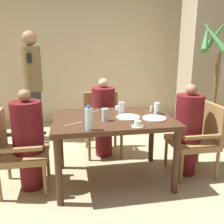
# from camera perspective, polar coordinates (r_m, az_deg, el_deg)

# --- Properties ---
(ground_plane) EXTENTS (16.00, 16.00, 0.00)m
(ground_plane) POSITION_cam_1_polar(r_m,az_deg,el_deg) (3.06, 0.16, -15.02)
(ground_plane) COLOR tan
(wall_back) EXTENTS (8.00, 0.06, 2.80)m
(wall_back) POSITION_cam_1_polar(r_m,az_deg,el_deg) (5.12, -5.06, 13.45)
(wall_back) COLOR beige
(wall_back) RESTS_ON ground_plane
(pillar_stone) EXTENTS (0.55, 0.55, 2.70)m
(pillar_stone) POSITION_cam_1_polar(r_m,az_deg,el_deg) (4.76, 19.48, 11.97)
(pillar_stone) COLOR tan
(pillar_stone) RESTS_ON ground_plane
(dining_table) EXTENTS (1.32, 0.90, 0.76)m
(dining_table) POSITION_cam_1_polar(r_m,az_deg,el_deg) (2.79, 0.17, -3.16)
(dining_table) COLOR #422819
(dining_table) RESTS_ON ground_plane
(chair_left_side) EXTENTS (0.51, 0.51, 0.87)m
(chair_left_side) POSITION_cam_1_polar(r_m,az_deg,el_deg) (2.87, -21.19, -7.74)
(chair_left_side) COLOR olive
(chair_left_side) RESTS_ON ground_plane
(diner_in_left_chair) EXTENTS (0.32, 0.32, 1.10)m
(diner_in_left_chair) POSITION_cam_1_polar(r_m,az_deg,el_deg) (2.81, -18.57, -5.93)
(diner_in_left_chair) COLOR #5B1419
(diner_in_left_chair) RESTS_ON ground_plane
(chair_far_side) EXTENTS (0.51, 0.51, 0.87)m
(chair_far_side) POSITION_cam_1_polar(r_m,az_deg,el_deg) (3.64, -2.26, -1.95)
(chair_far_side) COLOR olive
(chair_far_side) RESTS_ON ground_plane
(diner_in_far_chair) EXTENTS (0.32, 0.32, 1.10)m
(diner_in_far_chair) POSITION_cam_1_polar(r_m,az_deg,el_deg) (3.48, -1.95, -1.12)
(diner_in_far_chair) COLOR maroon
(diner_in_far_chair) RESTS_ON ground_plane
(chair_right_side) EXTENTS (0.51, 0.51, 0.87)m
(chair_right_side) POSITION_cam_1_polar(r_m,az_deg,el_deg) (3.20, 19.09, -5.17)
(chair_right_side) COLOR olive
(chair_right_side) RESTS_ON ground_plane
(diner_in_right_chair) EXTENTS (0.32, 0.32, 1.11)m
(diner_in_right_chair) POSITION_cam_1_polar(r_m,az_deg,el_deg) (3.11, 16.99, -3.75)
(diner_in_right_chair) COLOR #5B1419
(diner_in_right_chair) RESTS_ON ground_plane
(standing_host) EXTENTS (0.30, 0.33, 1.75)m
(standing_host) POSITION_cam_1_polar(r_m,az_deg,el_deg) (4.21, -17.61, 6.23)
(standing_host) COLOR #2D2D33
(standing_host) RESTS_ON ground_plane
(potted_palm) EXTENTS (0.67, 0.68, 1.97)m
(potted_palm) POSITION_cam_1_polar(r_m,az_deg,el_deg) (4.10, 22.41, 3.91)
(potted_palm) COLOR brown
(potted_palm) RESTS_ON ground_plane
(plate_main_left) EXTENTS (0.26, 0.26, 0.01)m
(plate_main_left) POSITION_cam_1_polar(r_m,az_deg,el_deg) (2.75, 9.65, -1.39)
(plate_main_left) COLOR white
(plate_main_left) RESTS_ON dining_table
(plate_main_right) EXTENTS (0.26, 0.26, 0.01)m
(plate_main_right) POSITION_cam_1_polar(r_m,az_deg,el_deg) (2.76, 3.73, -1.15)
(plate_main_right) COLOR white
(plate_main_right) RESTS_ON dining_table
(teacup_with_saucer) EXTENTS (0.12, 0.12, 0.06)m
(teacup_with_saucer) POSITION_cam_1_polar(r_m,az_deg,el_deg) (2.45, 5.88, -2.79)
(teacup_with_saucer) COLOR white
(teacup_with_saucer) RESTS_ON dining_table
(bowl_small) EXTENTS (0.10, 0.10, 0.04)m
(bowl_small) POSITION_cam_1_polar(r_m,az_deg,el_deg) (3.09, 1.67, 0.93)
(bowl_small) COLOR white
(bowl_small) RESTS_ON dining_table
(water_bottle) EXTENTS (0.07, 0.07, 0.24)m
(water_bottle) POSITION_cam_1_polar(r_m,az_deg,el_deg) (2.32, -5.34, -1.58)
(water_bottle) COLOR silver
(water_bottle) RESTS_ON dining_table
(glass_tall_near) EXTENTS (0.07, 0.07, 0.13)m
(glass_tall_near) POSITION_cam_1_polar(r_m,az_deg,el_deg) (2.93, 10.19, 0.83)
(glass_tall_near) COLOR silver
(glass_tall_near) RESTS_ON dining_table
(glass_tall_mid) EXTENTS (0.07, 0.07, 0.13)m
(glass_tall_mid) POSITION_cam_1_polar(r_m,az_deg,el_deg) (2.62, -1.61, -0.63)
(glass_tall_mid) COLOR silver
(glass_tall_mid) RESTS_ON dining_table
(glass_tall_far) EXTENTS (0.07, 0.07, 0.13)m
(glass_tall_far) POSITION_cam_1_polar(r_m,az_deg,el_deg) (2.90, 2.21, 0.93)
(glass_tall_far) COLOR silver
(glass_tall_far) RESTS_ON dining_table
(salt_shaker) EXTENTS (0.03, 0.03, 0.07)m
(salt_shaker) POSITION_cam_1_polar(r_m,az_deg,el_deg) (3.01, 8.99, 0.65)
(salt_shaker) COLOR white
(salt_shaker) RESTS_ON dining_table
(pepper_shaker) EXTENTS (0.03, 0.03, 0.07)m
(pepper_shaker) POSITION_cam_1_polar(r_m,az_deg,el_deg) (3.02, 9.69, 0.65)
(pepper_shaker) COLOR #4C3D2D
(pepper_shaker) RESTS_ON dining_table
(fork_beside_plate) EXTENTS (0.16, 0.14, 0.00)m
(fork_beside_plate) POSITION_cam_1_polar(r_m,az_deg,el_deg) (2.99, -4.25, 0.06)
(fork_beside_plate) COLOR silver
(fork_beside_plate) RESTS_ON dining_table
(knife_beside_plate) EXTENTS (0.19, 0.11, 0.00)m
(knife_beside_plate) POSITION_cam_1_polar(r_m,az_deg,el_deg) (2.56, -8.66, -2.67)
(knife_beside_plate) COLOR silver
(knife_beside_plate) RESTS_ON dining_table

